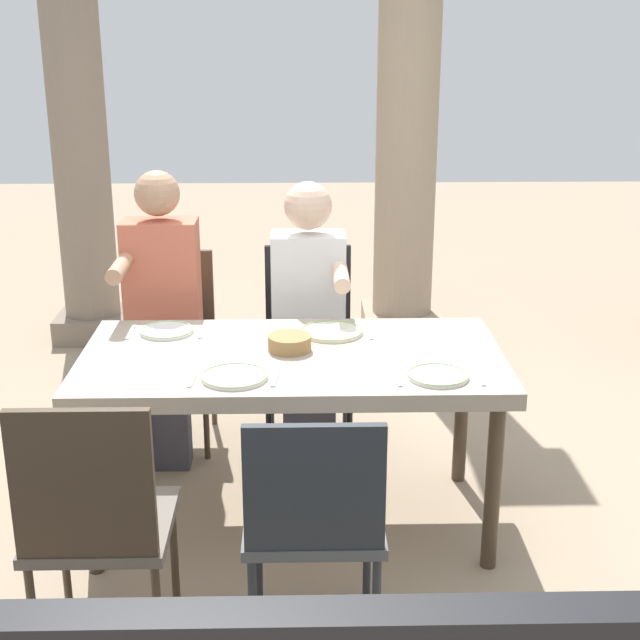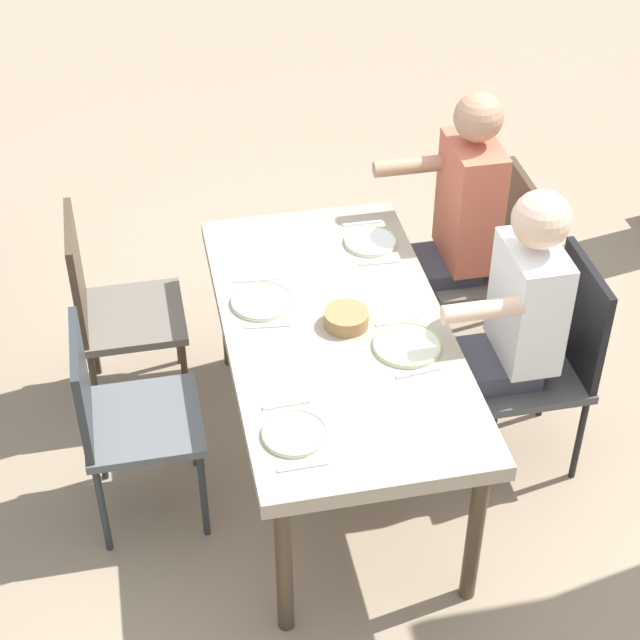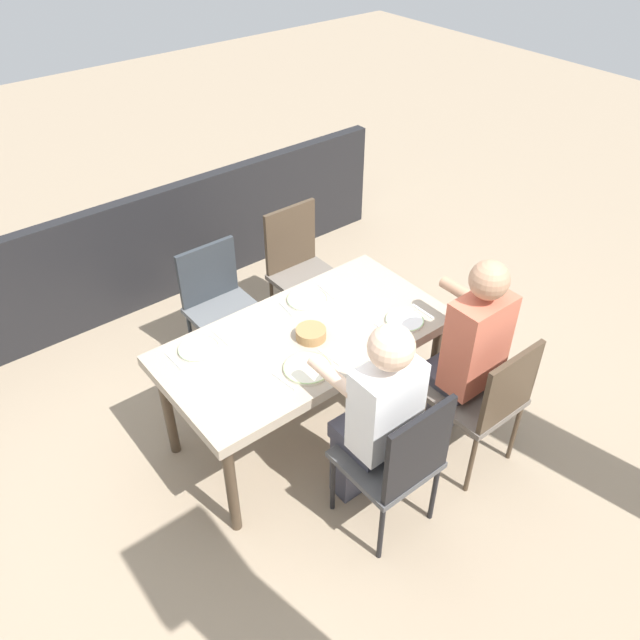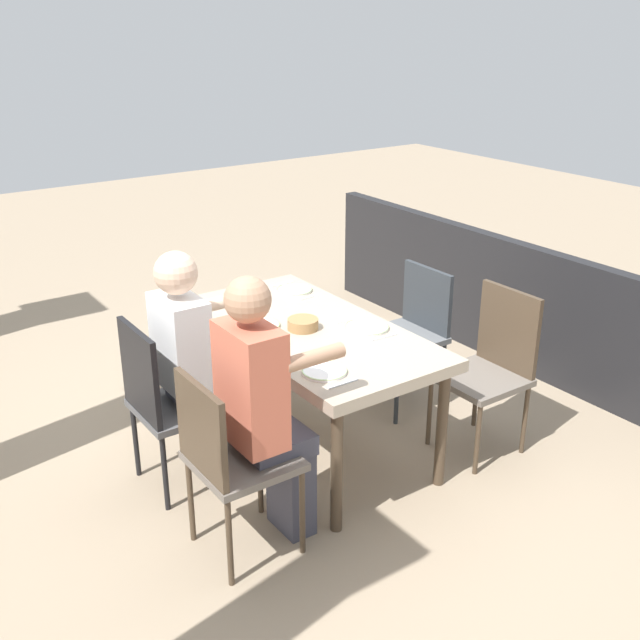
% 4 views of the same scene
% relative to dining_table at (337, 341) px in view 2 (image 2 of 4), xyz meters
% --- Properties ---
extents(ground_plane, '(16.00, 16.00, 0.00)m').
position_rel_dining_table_xyz_m(ground_plane, '(0.00, 0.00, -0.67)').
color(ground_plane, gray).
extents(dining_table, '(1.65, 0.84, 0.74)m').
position_rel_dining_table_xyz_m(dining_table, '(0.00, 0.00, 0.00)').
color(dining_table, tan).
rests_on(dining_table, ground).
extents(chair_west_north, '(0.44, 0.44, 0.92)m').
position_rel_dining_table_xyz_m(chair_west_north, '(-0.60, 0.84, -0.14)').
color(chair_west_north, '#6A6158').
rests_on(chair_west_north, ground).
extents(chair_west_south, '(0.44, 0.44, 0.94)m').
position_rel_dining_table_xyz_m(chair_west_south, '(-0.60, -0.85, -0.14)').
color(chair_west_south, '#6A6158').
rests_on(chair_west_south, ground).
extents(chair_mid_north, '(0.44, 0.44, 0.94)m').
position_rel_dining_table_xyz_m(chair_mid_north, '(0.07, 0.85, -0.14)').
color(chair_mid_north, '#4F4F50').
rests_on(chair_mid_north, ground).
extents(chair_mid_south, '(0.44, 0.44, 0.89)m').
position_rel_dining_table_xyz_m(chair_mid_south, '(0.07, -0.84, -0.15)').
color(chair_mid_south, '#5B5E61').
rests_on(chair_mid_south, ground).
extents(diner_woman_green, '(0.35, 0.50, 1.29)m').
position_rel_dining_table_xyz_m(diner_woman_green, '(0.07, 0.67, 0.02)').
color(diner_woman_green, '#3F3F4C').
rests_on(diner_woman_green, ground).
extents(diner_man_white, '(0.35, 0.49, 1.34)m').
position_rel_dining_table_xyz_m(diner_man_white, '(-0.60, 0.65, 0.04)').
color(diner_man_white, '#3F3F4C').
rests_on(diner_man_white, ground).
extents(plate_0, '(0.22, 0.22, 0.02)m').
position_rel_dining_table_xyz_m(plate_0, '(-0.52, 0.26, 0.08)').
color(plate_0, white).
rests_on(plate_0, dining_table).
extents(fork_0, '(0.02, 0.17, 0.01)m').
position_rel_dining_table_xyz_m(fork_0, '(-0.67, 0.26, 0.07)').
color(fork_0, silver).
rests_on(fork_0, dining_table).
extents(spoon_0, '(0.02, 0.17, 0.01)m').
position_rel_dining_table_xyz_m(spoon_0, '(-0.37, 0.26, 0.07)').
color(spoon_0, silver).
rests_on(spoon_0, dining_table).
extents(plate_1, '(0.24, 0.24, 0.02)m').
position_rel_dining_table_xyz_m(plate_1, '(-0.21, -0.25, 0.08)').
color(plate_1, white).
rests_on(plate_1, dining_table).
extents(fork_1, '(0.03, 0.17, 0.01)m').
position_rel_dining_table_xyz_m(fork_1, '(-0.36, -0.25, 0.07)').
color(fork_1, silver).
rests_on(fork_1, dining_table).
extents(spoon_1, '(0.03, 0.17, 0.01)m').
position_rel_dining_table_xyz_m(spoon_1, '(-0.06, -0.25, 0.07)').
color(spoon_1, silver).
rests_on(spoon_1, dining_table).
extents(plate_2, '(0.26, 0.26, 0.02)m').
position_rel_dining_table_xyz_m(plate_2, '(0.16, 0.23, 0.08)').
color(plate_2, silver).
rests_on(plate_2, dining_table).
extents(fork_2, '(0.03, 0.17, 0.01)m').
position_rel_dining_table_xyz_m(fork_2, '(0.01, 0.23, 0.07)').
color(fork_2, silver).
rests_on(fork_2, dining_table).
extents(spoon_2, '(0.03, 0.17, 0.01)m').
position_rel_dining_table_xyz_m(spoon_2, '(0.31, 0.23, 0.07)').
color(spoon_2, silver).
rests_on(spoon_2, dining_table).
extents(plate_3, '(0.22, 0.22, 0.02)m').
position_rel_dining_table_xyz_m(plate_3, '(0.53, -0.26, 0.08)').
color(plate_3, white).
rests_on(plate_3, dining_table).
extents(fork_3, '(0.02, 0.17, 0.01)m').
position_rel_dining_table_xyz_m(fork_3, '(0.38, -0.26, 0.07)').
color(fork_3, silver).
rests_on(fork_3, dining_table).
extents(spoon_3, '(0.02, 0.17, 0.01)m').
position_rel_dining_table_xyz_m(spoon_3, '(0.68, -0.26, 0.07)').
color(spoon_3, silver).
rests_on(spoon_3, dining_table).
extents(bread_basket, '(0.17, 0.17, 0.06)m').
position_rel_dining_table_xyz_m(bread_basket, '(-0.01, 0.04, 0.10)').
color(bread_basket, '#9E7547').
rests_on(bread_basket, dining_table).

